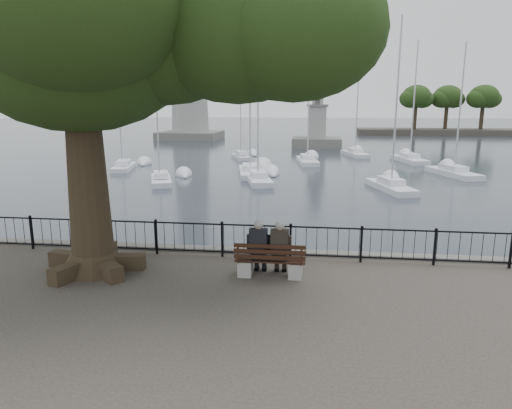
% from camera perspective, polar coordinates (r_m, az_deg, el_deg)
% --- Properties ---
extents(harbor, '(260.00, 260.00, 1.20)m').
position_cam_1_polar(harbor, '(14.07, 0.25, -7.95)').
color(harbor, '#5D5C5A').
rests_on(harbor, ground).
extents(railing, '(22.06, 0.06, 1.00)m').
position_cam_1_polar(railing, '(13.27, 0.00, -4.40)').
color(railing, black).
rests_on(railing, ground).
extents(bench, '(1.82, 0.55, 0.96)m').
position_cam_1_polar(bench, '(11.91, 1.77, -7.51)').
color(bench, gray).
rests_on(bench, ground).
extents(person_left, '(0.44, 0.75, 1.52)m').
position_cam_1_polar(person_left, '(11.92, 0.38, -5.64)').
color(person_left, black).
rests_on(person_left, ground).
extents(person_right, '(0.44, 0.75, 1.52)m').
position_cam_1_polar(person_right, '(11.87, 3.00, -5.73)').
color(person_right, black).
rests_on(person_right, ground).
extents(tree, '(12.10, 8.45, 9.88)m').
position_cam_1_polar(tree, '(12.42, -17.37, 21.65)').
color(tree, black).
rests_on(tree, ground).
extents(lighthouse, '(9.30, 9.30, 28.68)m').
position_cam_1_polar(lighthouse, '(75.02, -8.42, 17.22)').
color(lighthouse, '#5D5C5A').
rests_on(lighthouse, ground).
extents(lion_monument, '(6.17, 6.17, 9.06)m').
position_cam_1_polar(lion_monument, '(60.12, 7.61, 9.21)').
color(lion_monument, '#5D5C5A').
rests_on(lion_monument, ground).
extents(sailboat_a, '(2.84, 4.89, 9.01)m').
position_cam_1_polar(sailboat_a, '(33.00, -11.78, 3.16)').
color(sailboat_a, white).
rests_on(sailboat_a, ground).
extents(sailboat_b, '(2.69, 5.42, 12.13)m').
position_cam_1_polar(sailboat_b, '(32.57, 0.29, 3.42)').
color(sailboat_b, white).
rests_on(sailboat_b, ground).
extents(sailboat_c, '(2.77, 5.44, 10.85)m').
position_cam_1_polar(sailboat_c, '(30.79, 16.47, 2.33)').
color(sailboat_c, white).
rests_on(sailboat_c, ground).
extents(sailboat_d, '(3.14, 5.98, 10.18)m').
position_cam_1_polar(sailboat_d, '(38.83, 23.41, 3.75)').
color(sailboat_d, white).
rests_on(sailboat_d, ground).
extents(sailboat_e, '(2.44, 5.10, 10.44)m').
position_cam_1_polar(sailboat_e, '(40.81, -16.21, 4.68)').
color(sailboat_e, white).
rests_on(sailboat_e, ground).
extents(sailboat_f, '(2.35, 5.84, 10.86)m').
position_cam_1_polar(sailboat_f, '(43.71, 6.45, 5.55)').
color(sailboat_f, white).
rests_on(sailboat_f, ground).
extents(sailboat_g, '(2.80, 6.22, 11.53)m').
position_cam_1_polar(sailboat_g, '(46.98, 18.60, 5.46)').
color(sailboat_g, white).
rests_on(sailboat_g, ground).
extents(sailboat_h, '(2.84, 4.75, 11.68)m').
position_cam_1_polar(sailboat_h, '(47.49, -1.86, 6.21)').
color(sailboat_h, white).
rests_on(sailboat_h, ground).
extents(sailboat_i, '(2.83, 5.75, 10.06)m').
position_cam_1_polar(sailboat_i, '(51.13, 12.26, 6.29)').
color(sailboat_i, white).
rests_on(sailboat_i, ground).
extents(sailboat_j, '(2.75, 6.28, 12.29)m').
position_cam_1_polar(sailboat_j, '(35.99, -0.67, 4.23)').
color(sailboat_j, white).
rests_on(sailboat_j, ground).
extents(far_shore, '(30.00, 8.60, 9.18)m').
position_cam_1_polar(far_shore, '(92.73, 22.49, 10.50)').
color(far_shore, '#36312C').
rests_on(far_shore, ground).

